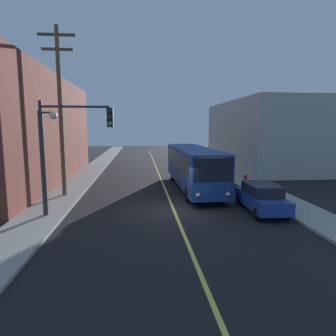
{
  "coord_description": "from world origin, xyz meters",
  "views": [
    {
      "loc": [
        -1.94,
        -16.25,
        4.8
      ],
      "look_at": [
        0.0,
        3.61,
        2.0
      ],
      "focal_mm": 31.16,
      "sensor_mm": 36.0,
      "label": 1
    }
  ],
  "objects_px": {
    "fire_hydrant": "(246,178)",
    "street_lamp_left": "(45,148)",
    "traffic_signal_left_corner": "(72,137)",
    "utility_pole_near": "(60,105)",
    "city_bus": "(193,166)",
    "parked_car_blue": "(261,197)"
  },
  "relations": [
    {
      "from": "city_bus",
      "to": "traffic_signal_left_corner",
      "type": "distance_m",
      "value": 10.4
    },
    {
      "from": "parked_car_blue",
      "to": "traffic_signal_left_corner",
      "type": "distance_m",
      "value": 10.92
    },
    {
      "from": "city_bus",
      "to": "street_lamp_left",
      "type": "xyz_separation_m",
      "value": [
        -9.03,
        -6.54,
        1.92
      ]
    },
    {
      "from": "parked_car_blue",
      "to": "fire_hydrant",
      "type": "relative_size",
      "value": 5.32
    },
    {
      "from": "parked_car_blue",
      "to": "street_lamp_left",
      "type": "bearing_deg",
      "value": 179.52
    },
    {
      "from": "street_lamp_left",
      "to": "fire_hydrant",
      "type": "xyz_separation_m",
      "value": [
        13.68,
        7.51,
        -3.16
      ]
    },
    {
      "from": "utility_pole_near",
      "to": "street_lamp_left",
      "type": "relative_size",
      "value": 2.03
    },
    {
      "from": "fire_hydrant",
      "to": "traffic_signal_left_corner",
      "type": "bearing_deg",
      "value": -148.21
    },
    {
      "from": "utility_pole_near",
      "to": "city_bus",
      "type": "bearing_deg",
      "value": 11.33
    },
    {
      "from": "city_bus",
      "to": "fire_hydrant",
      "type": "distance_m",
      "value": 4.91
    },
    {
      "from": "fire_hydrant",
      "to": "street_lamp_left",
      "type": "bearing_deg",
      "value": -151.23
    },
    {
      "from": "city_bus",
      "to": "street_lamp_left",
      "type": "distance_m",
      "value": 11.31
    },
    {
      "from": "utility_pole_near",
      "to": "fire_hydrant",
      "type": "relative_size",
      "value": 13.29
    },
    {
      "from": "street_lamp_left",
      "to": "fire_hydrant",
      "type": "distance_m",
      "value": 15.92
    },
    {
      "from": "street_lamp_left",
      "to": "city_bus",
      "type": "bearing_deg",
      "value": 35.94
    },
    {
      "from": "utility_pole_near",
      "to": "street_lamp_left",
      "type": "distance_m",
      "value": 5.31
    },
    {
      "from": "parked_car_blue",
      "to": "traffic_signal_left_corner",
      "type": "relative_size",
      "value": 0.74
    },
    {
      "from": "street_lamp_left",
      "to": "traffic_signal_left_corner",
      "type": "bearing_deg",
      "value": -3.59
    },
    {
      "from": "traffic_signal_left_corner",
      "to": "utility_pole_near",
      "type": "bearing_deg",
      "value": 110.29
    },
    {
      "from": "street_lamp_left",
      "to": "fire_hydrant",
      "type": "relative_size",
      "value": 6.55
    },
    {
      "from": "city_bus",
      "to": "utility_pole_near",
      "type": "height_order",
      "value": "utility_pole_near"
    },
    {
      "from": "city_bus",
      "to": "parked_car_blue",
      "type": "distance_m",
      "value": 7.25
    }
  ]
}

